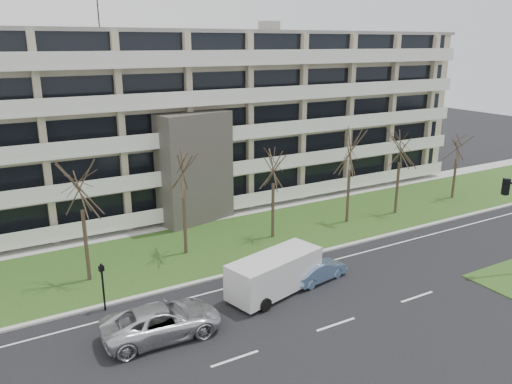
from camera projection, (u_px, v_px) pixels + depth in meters
ground at (336, 324)px, 26.28m from camera, size 160.00×160.00×0.00m
grass_verge at (226, 242)px, 37.08m from camera, size 90.00×10.00×0.06m
curb at (260, 267)px, 32.91m from camera, size 90.00×0.35×0.12m
sidewalk at (197, 220)px, 41.65m from camera, size 90.00×2.00×0.08m
lane_edge_line at (272, 276)px, 31.68m from camera, size 90.00×0.12×0.01m
apartment_building at (164, 119)px, 45.13m from camera, size 60.50×15.10×18.75m
silver_pickup at (162, 321)px, 25.02m from camera, size 6.15×3.06×1.67m
blue_sedan at (318, 270)px, 31.01m from camera, size 4.18×2.08×1.32m
white_van at (276, 271)px, 29.29m from camera, size 6.41×3.66×2.35m
pedestrian_signal at (103, 281)px, 27.16m from camera, size 0.31×0.27×2.82m
tree_2 at (79, 181)px, 29.32m from camera, size 4.13×4.13×8.26m
tree_3 at (182, 163)px, 33.24m from camera, size 4.21×4.21×8.42m
tree_4 at (273, 162)px, 36.37m from camera, size 3.79×3.79×7.58m
tree_5 at (351, 148)px, 39.46m from camera, size 4.01×4.01×8.01m
tree_6 at (401, 142)px, 41.59m from camera, size 4.05×4.05×8.11m
tree_7 at (458, 143)px, 46.08m from camera, size 3.44×3.44×6.87m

